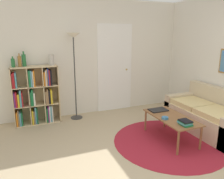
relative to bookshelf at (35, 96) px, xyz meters
name	(u,v)px	position (x,y,z in m)	size (l,w,h in m)	color
ground_plane	(165,178)	(1.42, -2.59, -0.59)	(14.00, 14.00, 0.00)	tan
wall_back	(97,58)	(1.44, 0.21, 0.70)	(7.13, 0.11, 2.60)	silver
wall_right	(214,60)	(3.51, -1.21, 0.71)	(0.08, 5.78, 2.60)	silver
rug	(169,141)	(2.08, -1.77, -0.58)	(1.93, 1.93, 0.01)	maroon
bookshelf	(35,96)	(0.00, 0.00, 0.00)	(0.91, 0.34, 1.21)	beige
floor_lamp	(74,48)	(0.84, -0.06, 0.97)	(0.30, 0.30, 1.86)	#333333
couch	(209,116)	(3.12, -1.62, -0.31)	(0.82, 1.64, 0.81)	#CCB793
coffee_table	(171,119)	(2.16, -1.69, -0.20)	(0.53, 1.06, 0.43)	brown
laptop	(158,110)	(2.13, -1.34, -0.15)	(0.34, 0.23, 0.02)	black
bowl	(165,118)	(1.99, -1.75, -0.14)	(0.11, 0.11, 0.04)	teal
book_stack_on_table	(185,123)	(2.14, -2.08, -0.12)	(0.17, 0.20, 0.08)	#196B38
bottle_left	(13,63)	(-0.35, -0.02, 0.71)	(0.07, 0.07, 0.21)	#236633
bottle_middle	(20,61)	(-0.23, 0.01, 0.73)	(0.07, 0.07, 0.26)	olive
bottle_right	(24,60)	(-0.15, 0.02, 0.74)	(0.08, 0.08, 0.30)	#236633
vase_on_shelf	(51,60)	(0.38, 0.00, 0.73)	(0.11, 0.11, 0.22)	#B7B2A8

